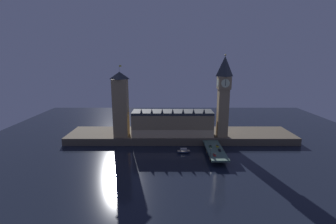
# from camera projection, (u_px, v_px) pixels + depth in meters

# --- Properties ---
(ground_plane) EXTENTS (400.00, 400.00, 0.00)m
(ground_plane) POSITION_uv_depth(u_px,v_px,m) (183.00, 153.00, 205.82)
(ground_plane) COLOR black
(embankment) EXTENTS (220.00, 42.00, 6.87)m
(embankment) POSITION_uv_depth(u_px,v_px,m) (181.00, 135.00, 243.21)
(embankment) COLOR brown
(embankment) RESTS_ON ground_plane
(parliament_hall) EXTENTS (76.14, 22.51, 27.56)m
(parliament_hall) POSITION_uv_depth(u_px,v_px,m) (173.00, 123.00, 232.81)
(parliament_hall) COLOR #9E845B
(parliament_hall) RESTS_ON embankment
(clock_tower) EXTENTS (11.63, 11.74, 75.65)m
(clock_tower) POSITION_uv_depth(u_px,v_px,m) (224.00, 94.00, 221.44)
(clock_tower) COLOR #9E845B
(clock_tower) RESTS_ON embankment
(victoria_tower) EXTENTS (13.47, 13.47, 66.20)m
(victoria_tower) POSITION_uv_depth(u_px,v_px,m) (121.00, 104.00, 225.56)
(victoria_tower) COLOR #9E845B
(victoria_tower) RESTS_ON embankment
(bridge) EXTENTS (13.54, 46.00, 5.58)m
(bridge) POSITION_uv_depth(u_px,v_px,m) (215.00, 151.00, 200.00)
(bridge) COLOR #476656
(bridge) RESTS_ON ground_plane
(car_northbound_lead) EXTENTS (1.95, 4.28, 1.52)m
(car_northbound_lead) POSITION_uv_depth(u_px,v_px,m) (211.00, 146.00, 204.55)
(car_northbound_lead) COLOR #235633
(car_northbound_lead) RESTS_ON bridge
(car_northbound_trail) EXTENTS (1.88, 4.47, 1.43)m
(car_northbound_trail) POSITION_uv_depth(u_px,v_px,m) (215.00, 155.00, 186.57)
(car_northbound_trail) COLOR red
(car_northbound_trail) RESTS_ON bridge
(car_southbound_lead) EXTENTS (1.93, 4.32, 1.47)m
(car_southbound_lead) POSITION_uv_depth(u_px,v_px,m) (220.00, 150.00, 196.25)
(car_southbound_lead) COLOR black
(car_southbound_lead) RESTS_ON bridge
(car_southbound_trail) EXTENTS (2.05, 4.05, 1.37)m
(car_southbound_trail) POSITION_uv_depth(u_px,v_px,m) (218.00, 146.00, 205.53)
(car_southbound_trail) COLOR yellow
(car_southbound_trail) RESTS_ON bridge
(pedestrian_near_rail) EXTENTS (0.38, 0.38, 1.59)m
(pedestrian_near_rail) POSITION_uv_depth(u_px,v_px,m) (211.00, 154.00, 188.43)
(pedestrian_near_rail) COLOR black
(pedestrian_near_rail) RESTS_ON bridge
(pedestrian_mid_walk) EXTENTS (0.38, 0.38, 1.83)m
(pedestrian_mid_walk) POSITION_uv_depth(u_px,v_px,m) (224.00, 150.00, 195.87)
(pedestrian_mid_walk) COLOR black
(pedestrian_mid_walk) RESTS_ON bridge
(street_lamp_near) EXTENTS (1.34, 0.60, 7.09)m
(street_lamp_near) POSITION_uv_depth(u_px,v_px,m) (211.00, 151.00, 184.39)
(street_lamp_near) COLOR #2D3333
(street_lamp_near) RESTS_ON bridge
(street_lamp_far) EXTENTS (1.34, 0.60, 6.14)m
(street_lamp_far) POSITION_uv_depth(u_px,v_px,m) (205.00, 139.00, 213.29)
(street_lamp_far) COLOR #2D3333
(street_lamp_far) RESTS_ON bridge
(boat_upstream) EXTENTS (12.24, 5.67, 4.19)m
(boat_upstream) POSITION_uv_depth(u_px,v_px,m) (184.00, 151.00, 206.33)
(boat_upstream) COLOR #1E2842
(boat_upstream) RESTS_ON ground_plane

